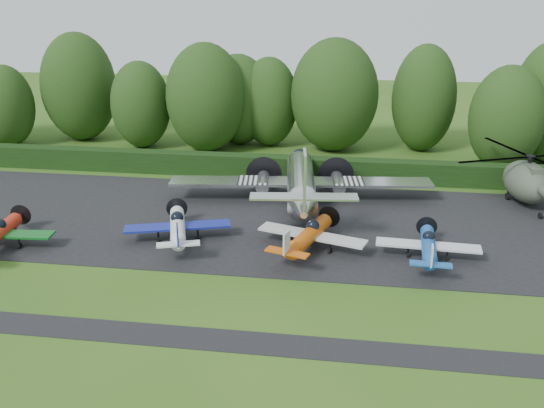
# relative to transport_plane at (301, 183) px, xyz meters

# --- Properties ---
(ground) EXTENTS (160.00, 160.00, 0.00)m
(ground) POSITION_rel_transport_plane_xyz_m (-1.51, -14.01, -1.91)
(ground) COLOR #295518
(ground) RESTS_ON ground
(apron) EXTENTS (70.00, 18.00, 0.01)m
(apron) POSITION_rel_transport_plane_xyz_m (-1.51, -4.01, -1.91)
(apron) COLOR black
(apron) RESTS_ON ground
(taxiway_verge) EXTENTS (70.00, 2.00, 0.00)m
(taxiway_verge) POSITION_rel_transport_plane_xyz_m (-1.51, -20.01, -1.91)
(taxiway_verge) COLOR black
(taxiway_verge) RESTS_ON ground
(hedgerow) EXTENTS (90.00, 1.60, 2.00)m
(hedgerow) POSITION_rel_transport_plane_xyz_m (-1.51, 6.99, -1.91)
(hedgerow) COLOR black
(hedgerow) RESTS_ON ground
(transport_plane) EXTENTS (21.41, 16.42, 6.86)m
(transport_plane) POSITION_rel_transport_plane_xyz_m (0.00, 0.00, 0.00)
(transport_plane) COLOR silver
(transport_plane) RESTS_ON ground
(light_plane_white) EXTENTS (7.35, 7.72, 2.82)m
(light_plane_white) POSITION_rel_transport_plane_xyz_m (-7.64, -8.52, -0.74)
(light_plane_white) COLOR silver
(light_plane_white) RESTS_ON ground
(light_plane_orange) EXTENTS (7.48, 7.86, 2.87)m
(light_plane_orange) POSITION_rel_transport_plane_xyz_m (1.45, -8.75, -0.72)
(light_plane_orange) COLOR #CD550C
(light_plane_orange) RESTS_ON ground
(light_plane_blue) EXTENTS (6.69, 7.04, 2.57)m
(light_plane_blue) POSITION_rel_transport_plane_xyz_m (9.20, -9.08, -0.84)
(light_plane_blue) COLOR #1B54A2
(light_plane_blue) RESTS_ON ground
(helicopter) EXTENTS (12.61, 14.77, 4.06)m
(helicopter) POSITION_rel_transport_plane_xyz_m (17.98, 2.88, 0.27)
(helicopter) COLOR #3C4635
(helicopter) RESTS_ON ground
(tree_0) EXTENTS (5.81, 5.81, 8.75)m
(tree_0) POSITION_rel_transport_plane_xyz_m (-33.19, 14.14, 2.45)
(tree_0) COLOR black
(tree_0) RESTS_ON ground
(tree_1) EXTENTS (6.20, 6.20, 9.55)m
(tree_1) POSITION_rel_transport_plane_xyz_m (-5.25, 18.22, 2.85)
(tree_1) COLOR black
(tree_1) RESTS_ON ground
(tree_2) EXTENTS (9.09, 9.09, 11.70)m
(tree_2) POSITION_rel_transport_plane_xyz_m (1.74, 17.32, 3.93)
(tree_2) COLOR black
(tree_2) RESTS_ON ground
(tree_3) EXTENTS (8.16, 8.16, 11.88)m
(tree_3) POSITION_rel_transport_plane_xyz_m (-26.49, 17.81, 4.02)
(tree_3) COLOR black
(tree_3) RESTS_ON ground
(tree_5) EXTENTS (8.23, 8.23, 11.26)m
(tree_5) POSITION_rel_transport_plane_xyz_m (-11.44, 15.21, 3.71)
(tree_5) COLOR black
(tree_5) RESTS_ON ground
(tree_7) EXTENTS (6.60, 6.60, 11.09)m
(tree_7) POSITION_rel_transport_plane_xyz_m (10.95, 18.50, 3.62)
(tree_7) COLOR black
(tree_7) RESTS_ON ground
(tree_8) EXTENTS (6.93, 6.93, 9.91)m
(tree_8) POSITION_rel_transport_plane_xyz_m (18.01, 12.52, 3.03)
(tree_8) COLOR black
(tree_8) RESTS_ON ground
(tree_10) EXTENTS (6.32, 6.32, 9.22)m
(tree_10) POSITION_rel_transport_plane_xyz_m (-18.69, 15.61, 2.69)
(tree_10) COLOR black
(tree_10) RESTS_ON ground
(tree_12) EXTENTS (7.31, 7.31, 9.76)m
(tree_12) POSITION_rel_transport_plane_xyz_m (-8.69, 18.52, 2.96)
(tree_12) COLOR black
(tree_12) RESTS_ON ground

